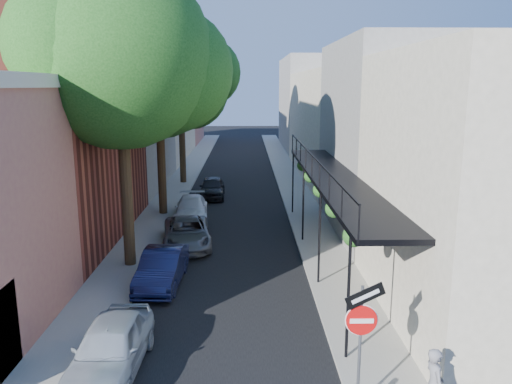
{
  "coord_description": "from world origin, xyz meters",
  "views": [
    {
      "loc": [
        0.75,
        -8.62,
        6.95
      ],
      "look_at": [
        1.14,
        10.82,
        2.8
      ],
      "focal_mm": 35.0,
      "sensor_mm": 36.0,
      "label": 1
    }
  ],
  "objects_px": {
    "parked_car_b": "(162,268)",
    "parked_car_d": "(191,208)",
    "oak_far": "(187,67)",
    "parked_car_c": "(187,233)",
    "parked_car_e": "(212,187)",
    "sign_post": "(362,325)",
    "oak_mid": "(166,84)",
    "oak_near": "(133,60)",
    "parked_car_a": "(111,347)"
  },
  "relations": [
    {
      "from": "oak_mid",
      "to": "parked_car_c",
      "type": "bearing_deg",
      "value": -74.75
    },
    {
      "from": "oak_mid",
      "to": "parked_car_e",
      "type": "bearing_deg",
      "value": 63.85
    },
    {
      "from": "parked_car_a",
      "to": "parked_car_e",
      "type": "distance_m",
      "value": 19.75
    },
    {
      "from": "parked_car_a",
      "to": "parked_car_d",
      "type": "xyz_separation_m",
      "value": [
        0.44,
        14.44,
        -0.07
      ]
    },
    {
      "from": "parked_car_c",
      "to": "parked_car_e",
      "type": "relative_size",
      "value": 1.14
    },
    {
      "from": "oak_near",
      "to": "parked_car_d",
      "type": "distance_m",
      "value": 10.04
    },
    {
      "from": "sign_post",
      "to": "parked_car_d",
      "type": "bearing_deg",
      "value": 108.28
    },
    {
      "from": "oak_mid",
      "to": "parked_car_e",
      "type": "xyz_separation_m",
      "value": [
        2.02,
        4.11,
        -6.41
      ]
    },
    {
      "from": "sign_post",
      "to": "oak_near",
      "type": "height_order",
      "value": "oak_near"
    },
    {
      "from": "parked_car_c",
      "to": "parked_car_b",
      "type": "bearing_deg",
      "value": -102.68
    },
    {
      "from": "oak_near",
      "to": "oak_mid",
      "type": "distance_m",
      "value": 8.01
    },
    {
      "from": "sign_post",
      "to": "oak_mid",
      "type": "relative_size",
      "value": 0.29
    },
    {
      "from": "parked_car_d",
      "to": "parked_car_e",
      "type": "height_order",
      "value": "parked_car_e"
    },
    {
      "from": "parked_car_d",
      "to": "parked_car_e",
      "type": "xyz_separation_m",
      "value": [
        0.76,
        5.28,
        0.06
      ]
    },
    {
      "from": "parked_car_b",
      "to": "parked_car_d",
      "type": "height_order",
      "value": "parked_car_b"
    },
    {
      "from": "parked_car_a",
      "to": "parked_car_b",
      "type": "height_order",
      "value": "parked_car_a"
    },
    {
      "from": "oak_far",
      "to": "parked_car_c",
      "type": "relative_size",
      "value": 2.74
    },
    {
      "from": "oak_mid",
      "to": "oak_near",
      "type": "bearing_deg",
      "value": -89.63
    },
    {
      "from": "oak_mid",
      "to": "parked_car_b",
      "type": "xyz_separation_m",
      "value": [
        1.17,
        -10.08,
        -6.42
      ]
    },
    {
      "from": "oak_far",
      "to": "parked_car_c",
      "type": "distance_m",
      "value": 16.66
    },
    {
      "from": "sign_post",
      "to": "oak_mid",
      "type": "bearing_deg",
      "value": 110.86
    },
    {
      "from": "parked_car_e",
      "to": "parked_car_d",
      "type": "bearing_deg",
      "value": -99.56
    },
    {
      "from": "oak_mid",
      "to": "parked_car_e",
      "type": "height_order",
      "value": "oak_mid"
    },
    {
      "from": "oak_far",
      "to": "parked_car_e",
      "type": "bearing_deg",
      "value": -68.37
    },
    {
      "from": "parked_car_b",
      "to": "parked_car_c",
      "type": "relative_size",
      "value": 0.88
    },
    {
      "from": "oak_far",
      "to": "parked_car_b",
      "type": "xyz_separation_m",
      "value": [
        1.11,
        -19.12,
        -7.63
      ]
    },
    {
      "from": "oak_near",
      "to": "parked_car_d",
      "type": "relative_size",
      "value": 2.79
    },
    {
      "from": "parked_car_a",
      "to": "parked_car_b",
      "type": "bearing_deg",
      "value": 87.98
    },
    {
      "from": "oak_mid",
      "to": "parked_car_a",
      "type": "height_order",
      "value": "oak_mid"
    },
    {
      "from": "sign_post",
      "to": "parked_car_a",
      "type": "bearing_deg",
      "value": 163.99
    },
    {
      "from": "parked_car_b",
      "to": "parked_car_d",
      "type": "distance_m",
      "value": 8.91
    },
    {
      "from": "sign_post",
      "to": "parked_car_d",
      "type": "xyz_separation_m",
      "value": [
        -5.31,
        16.09,
        -1.44
      ]
    },
    {
      "from": "parked_car_e",
      "to": "oak_far",
      "type": "bearing_deg",
      "value": 110.23
    },
    {
      "from": "parked_car_a",
      "to": "parked_car_d",
      "type": "relative_size",
      "value": 0.96
    },
    {
      "from": "parked_car_c",
      "to": "parked_car_d",
      "type": "distance_m",
      "value": 4.53
    },
    {
      "from": "oak_mid",
      "to": "parked_car_c",
      "type": "relative_size",
      "value": 2.34
    },
    {
      "from": "sign_post",
      "to": "parked_car_d",
      "type": "distance_m",
      "value": 17.01
    },
    {
      "from": "parked_car_c",
      "to": "parked_car_d",
      "type": "relative_size",
      "value": 1.06
    },
    {
      "from": "parked_car_a",
      "to": "parked_car_c",
      "type": "xyz_separation_m",
      "value": [
        0.73,
        9.92,
        -0.06
      ]
    },
    {
      "from": "parked_car_b",
      "to": "parked_car_e",
      "type": "xyz_separation_m",
      "value": [
        0.85,
        14.19,
        0.02
      ]
    },
    {
      "from": "parked_car_c",
      "to": "parked_car_a",
      "type": "bearing_deg",
      "value": -101.97
    },
    {
      "from": "parked_car_c",
      "to": "sign_post",
      "type": "bearing_deg",
      "value": -74.26
    },
    {
      "from": "oak_mid",
      "to": "oak_far",
      "type": "height_order",
      "value": "oak_far"
    },
    {
      "from": "sign_post",
      "to": "parked_car_c",
      "type": "height_order",
      "value": "sign_post"
    },
    {
      "from": "parked_car_a",
      "to": "parked_car_c",
      "type": "relative_size",
      "value": 0.9
    },
    {
      "from": "parked_car_b",
      "to": "parked_car_c",
      "type": "xyz_separation_m",
      "value": [
        0.38,
        4.39,
        -0.03
      ]
    },
    {
      "from": "parked_car_c",
      "to": "parked_car_d",
      "type": "height_order",
      "value": "parked_car_c"
    },
    {
      "from": "parked_car_c",
      "to": "parked_car_e",
      "type": "bearing_deg",
      "value": 79.52
    },
    {
      "from": "parked_car_c",
      "to": "parked_car_e",
      "type": "xyz_separation_m",
      "value": [
        0.47,
        9.8,
        0.05
      ]
    },
    {
      "from": "parked_car_e",
      "to": "oak_near",
      "type": "bearing_deg",
      "value": -100.66
    }
  ]
}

